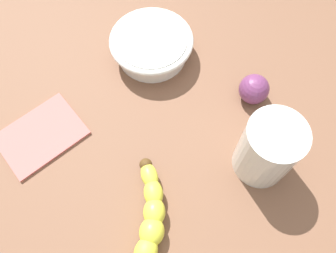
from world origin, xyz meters
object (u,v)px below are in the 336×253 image
object	(u,v)px
ceramic_bowl	(152,45)
plum_fruit	(254,89)
banana	(146,231)
smoothie_glass	(267,150)

from	to	relation	value
ceramic_bowl	plum_fruit	size ratio (longest dim) A/B	2.92
banana	plum_fruit	size ratio (longest dim) A/B	3.61
smoothie_glass	ceramic_bowl	world-z (taller)	smoothie_glass
smoothie_glass	plum_fruit	distance (cm)	13.75
banana	smoothie_glass	distance (cm)	23.16
banana	ceramic_bowl	xyz separation A→B (cm)	(-25.81, -24.18, 0.99)
banana	ceramic_bowl	world-z (taller)	ceramic_bowl
banana	ceramic_bowl	distance (cm)	35.38
banana	plum_fruit	world-z (taller)	plum_fruit
banana	smoothie_glass	size ratio (longest dim) A/B	1.60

